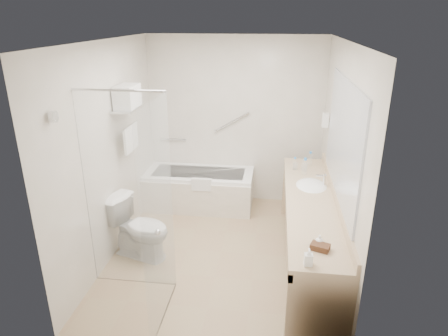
# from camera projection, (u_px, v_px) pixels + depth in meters

# --- Properties ---
(floor) EXTENTS (3.20, 3.20, 0.00)m
(floor) POSITION_uv_depth(u_px,v_px,m) (221.00, 252.00, 4.94)
(floor) COLOR #9F8662
(floor) RESTS_ON ground
(ceiling) EXTENTS (2.60, 3.20, 0.10)m
(ceiling) POSITION_uv_depth(u_px,v_px,m) (220.00, 41.00, 4.05)
(ceiling) COLOR silver
(ceiling) RESTS_ON wall_back
(wall_back) EXTENTS (2.60, 0.10, 2.50)m
(wall_back) POSITION_uv_depth(u_px,v_px,m) (235.00, 122.00, 5.98)
(wall_back) COLOR beige
(wall_back) RESTS_ON ground
(wall_front) EXTENTS (2.60, 0.10, 2.50)m
(wall_front) POSITION_uv_depth(u_px,v_px,m) (192.00, 227.00, 3.02)
(wall_front) COLOR beige
(wall_front) RESTS_ON ground
(wall_left) EXTENTS (0.10, 3.20, 2.50)m
(wall_left) POSITION_uv_depth(u_px,v_px,m) (110.00, 152.00, 4.65)
(wall_left) COLOR beige
(wall_left) RESTS_ON ground
(wall_right) EXTENTS (0.10, 3.20, 2.50)m
(wall_right) POSITION_uv_depth(u_px,v_px,m) (339.00, 162.00, 4.34)
(wall_right) COLOR beige
(wall_right) RESTS_ON ground
(bathtub) EXTENTS (1.60, 0.73, 0.59)m
(bathtub) POSITION_uv_depth(u_px,v_px,m) (199.00, 189.00, 6.05)
(bathtub) COLOR white
(bathtub) RESTS_ON floor
(grab_bar_short) EXTENTS (0.40, 0.03, 0.03)m
(grab_bar_short) POSITION_uv_depth(u_px,v_px,m) (174.00, 139.00, 6.16)
(grab_bar_short) COLOR silver
(grab_bar_short) RESTS_ON wall_back
(grab_bar_long) EXTENTS (0.53, 0.03, 0.33)m
(grab_bar_long) POSITION_uv_depth(u_px,v_px,m) (232.00, 122.00, 5.95)
(grab_bar_long) COLOR silver
(grab_bar_long) RESTS_ON wall_back
(shower_enclosure) EXTENTS (0.96, 0.91, 2.11)m
(shower_enclosure) POSITION_uv_depth(u_px,v_px,m) (142.00, 204.00, 3.78)
(shower_enclosure) COLOR silver
(shower_enclosure) RESTS_ON floor
(towel_shelf) EXTENTS (0.24, 0.55, 0.81)m
(towel_shelf) POSITION_uv_depth(u_px,v_px,m) (128.00, 103.00, 4.78)
(towel_shelf) COLOR silver
(towel_shelf) RESTS_ON wall_left
(vanity_counter) EXTENTS (0.55, 2.70, 0.95)m
(vanity_counter) POSITION_uv_depth(u_px,v_px,m) (310.00, 217.00, 4.45)
(vanity_counter) COLOR tan
(vanity_counter) RESTS_ON floor
(sink) EXTENTS (0.40, 0.52, 0.14)m
(sink) POSITION_uv_depth(u_px,v_px,m) (311.00, 188.00, 4.76)
(sink) COLOR white
(sink) RESTS_ON vanity_counter
(faucet) EXTENTS (0.03, 0.03, 0.14)m
(faucet) POSITION_uv_depth(u_px,v_px,m) (324.00, 180.00, 4.70)
(faucet) COLOR silver
(faucet) RESTS_ON vanity_counter
(mirror) EXTENTS (0.02, 2.00, 1.20)m
(mirror) POSITION_uv_depth(u_px,v_px,m) (343.00, 139.00, 4.10)
(mirror) COLOR #A8ACB4
(mirror) RESTS_ON wall_right
(hairdryer_unit) EXTENTS (0.08, 0.10, 0.18)m
(hairdryer_unit) POSITION_uv_depth(u_px,v_px,m) (325.00, 120.00, 5.25)
(hairdryer_unit) COLOR white
(hairdryer_unit) RESTS_ON wall_right
(toilet) EXTENTS (0.84, 0.62, 0.74)m
(toilet) POSITION_uv_depth(u_px,v_px,m) (140.00, 228.00, 4.75)
(toilet) COLOR white
(toilet) RESTS_ON floor
(amenity_basket) EXTENTS (0.18, 0.15, 0.05)m
(amenity_basket) POSITION_uv_depth(u_px,v_px,m) (320.00, 247.00, 3.44)
(amenity_basket) COLOR #4C2C1B
(amenity_basket) RESTS_ON vanity_counter
(soap_bottle_a) EXTENTS (0.07, 0.15, 0.07)m
(soap_bottle_a) POSITION_uv_depth(u_px,v_px,m) (308.00, 261.00, 3.22)
(soap_bottle_a) COLOR white
(soap_bottle_a) RESTS_ON vanity_counter
(soap_bottle_b) EXTENTS (0.08, 0.10, 0.08)m
(soap_bottle_b) POSITION_uv_depth(u_px,v_px,m) (319.00, 241.00, 3.50)
(soap_bottle_b) COLOR white
(soap_bottle_b) RESTS_ON vanity_counter
(water_bottle_left) EXTENTS (0.07, 0.07, 0.22)m
(water_bottle_left) POSITION_uv_depth(u_px,v_px,m) (305.00, 167.00, 5.04)
(water_bottle_left) COLOR silver
(water_bottle_left) RESTS_ON vanity_counter
(water_bottle_mid) EXTENTS (0.05, 0.05, 0.17)m
(water_bottle_mid) POSITION_uv_depth(u_px,v_px,m) (295.00, 164.00, 5.21)
(water_bottle_mid) COLOR silver
(water_bottle_mid) RESTS_ON vanity_counter
(water_bottle_right) EXTENTS (0.06, 0.06, 0.20)m
(water_bottle_right) POSITION_uv_depth(u_px,v_px,m) (310.00, 159.00, 5.33)
(water_bottle_right) COLOR silver
(water_bottle_right) RESTS_ON vanity_counter
(drinking_glass_near) EXTENTS (0.08, 0.08, 0.09)m
(drinking_glass_near) POSITION_uv_depth(u_px,v_px,m) (295.00, 166.00, 5.21)
(drinking_glass_near) COLOR silver
(drinking_glass_near) RESTS_ON vanity_counter
(drinking_glass_far) EXTENTS (0.10, 0.10, 0.10)m
(drinking_glass_far) POSITION_uv_depth(u_px,v_px,m) (304.00, 167.00, 5.18)
(drinking_glass_far) COLOR silver
(drinking_glass_far) RESTS_ON vanity_counter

